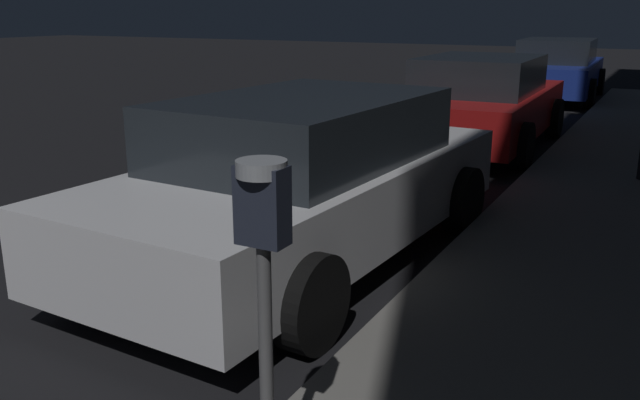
{
  "coord_description": "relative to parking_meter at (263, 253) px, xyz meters",
  "views": [
    {
      "loc": [
        5.63,
        -1.08,
        2.14
      ],
      "look_at": [
        4.02,
        1.95,
        1.16
      ],
      "focal_mm": 38.08,
      "sensor_mm": 36.0,
      "label": 1
    }
  ],
  "objects": [
    {
      "name": "parking_meter",
      "position": [
        0.0,
        0.0,
        0.0
      ],
      "size": [
        0.19,
        0.19,
        1.46
      ],
      "color": "#59595B",
      "rests_on": "sidewalk"
    },
    {
      "name": "car_red",
      "position": [
        -1.47,
        8.59,
        -0.54
      ],
      "size": [
        2.14,
        4.45,
        1.43
      ],
      "color": "maroon",
      "rests_on": "ground"
    },
    {
      "name": "car_white",
      "position": [
        -1.47,
        2.92,
        -0.53
      ],
      "size": [
        2.29,
        4.61,
        1.43
      ],
      "color": "silver",
      "rests_on": "ground"
    },
    {
      "name": "car_blue",
      "position": [
        -1.47,
        15.4,
        -0.54
      ],
      "size": [
        2.21,
        4.66,
        1.43
      ],
      "color": "navy",
      "rests_on": "ground"
    }
  ]
}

